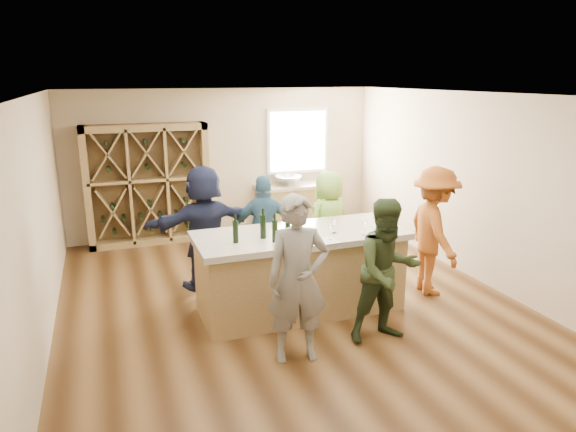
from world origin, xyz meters
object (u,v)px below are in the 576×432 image
object	(u,v)px
wine_bottle_d	(275,231)
person_far_mid	(265,230)
wine_rack	(148,185)
sink	(288,180)
tasting_counter_base	(300,274)
wine_bottle_a	(236,232)
person_far_left	(205,227)
person_near_left	(298,280)
wine_bottle_e	(288,227)
person_near_right	(387,271)
wine_bottle_c	(263,226)
person_server	(434,231)
person_far_right	(329,222)

from	to	relation	value
wine_bottle_d	person_far_mid	world-z (taller)	person_far_mid
wine_rack	sink	distance (m)	2.70
wine_rack	tasting_counter_base	bearing A→B (deg)	-66.62
wine_bottle_a	person_far_left	world-z (taller)	person_far_left
person_near_left	person_far_mid	distance (m)	2.19
tasting_counter_base	wine_bottle_e	distance (m)	0.77
wine_rack	person_near_right	bearing A→B (deg)	-64.70
wine_rack	wine_bottle_e	distance (m)	4.02
wine_bottle_d	person_near_left	bearing A→B (deg)	-92.09
wine_bottle_c	wine_bottle_d	bearing A→B (deg)	-65.90
tasting_counter_base	wine_bottle_e	world-z (taller)	wine_bottle_e
wine_bottle_e	person_server	xyz separation A→B (m)	(2.21, 0.07, -0.30)
wine_bottle_c	wine_bottle_e	bearing A→B (deg)	-17.28
person_near_left	person_far_right	distance (m)	2.69
tasting_counter_base	person_near_right	size ratio (longest dim) A/B	1.52
wine_bottle_a	person_server	distance (m)	2.88
wine_bottle_d	person_far_right	world-z (taller)	person_far_right
wine_bottle_e	wine_bottle_d	bearing A→B (deg)	-153.01
person_far_right	sink	bearing A→B (deg)	-114.32
tasting_counter_base	person_far_mid	xyz separation A→B (m)	(-0.15, 1.04, 0.32)
wine_rack	wine_bottle_d	xyz separation A→B (m)	(1.13, -3.89, 0.12)
tasting_counter_base	person_far_mid	bearing A→B (deg)	98.29
tasting_counter_base	wine_bottle_a	size ratio (longest dim) A/B	9.48
wine_bottle_a	wine_bottle_c	world-z (taller)	wine_bottle_c
wine_bottle_d	person_far_right	size ratio (longest dim) A/B	0.17
person_far_mid	person_near_left	bearing A→B (deg)	95.33
wine_bottle_e	person_near_right	xyz separation A→B (m)	(0.89, -0.91, -0.36)
wine_bottle_a	wine_rack	bearing A→B (deg)	100.27
wine_bottle_d	tasting_counter_base	bearing A→B (deg)	31.30
wine_bottle_c	person_far_mid	size ratio (longest dim) A/B	0.18
wine_bottle_c	person_far_right	bearing A→B (deg)	40.27
wine_bottle_c	wine_bottle_d	size ratio (longest dim) A/B	1.10
wine_bottle_d	person_far_right	bearing A→B (deg)	46.19
wine_rack	person_far_right	bearing A→B (deg)	-44.48
wine_bottle_a	person_far_mid	size ratio (longest dim) A/B	0.17
wine_bottle_e	person_near_right	size ratio (longest dim) A/B	0.16
sink	person_near_right	bearing A→B (deg)	-95.88
tasting_counter_base	wine_bottle_e	size ratio (longest dim) A/B	9.58
wine_bottle_d	wine_bottle_a	bearing A→B (deg)	162.92
person_far_right	person_far_left	world-z (taller)	person_far_left
person_far_left	person_far_mid	bearing A→B (deg)	159.92
person_near_right	person_far_right	xyz separation A→B (m)	(0.28, 2.24, -0.04)
person_near_left	person_server	xyz separation A→B (m)	(2.45, 1.03, -0.01)
wine_bottle_e	person_far_left	size ratio (longest dim) A/B	0.15
wine_bottle_e	person_near_right	bearing A→B (deg)	-45.80
tasting_counter_base	person_near_left	distance (m)	1.29
sink	person_server	world-z (taller)	person_server
wine_bottle_e	person_far_mid	size ratio (longest dim) A/B	0.16
wine_rack	person_server	xyz separation A→B (m)	(3.55, -3.72, -0.19)
sink	person_far_right	xyz separation A→B (m)	(-0.20, -2.39, -0.20)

